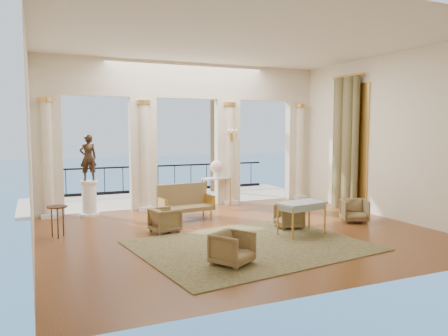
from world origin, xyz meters
name	(u,v)px	position (x,y,z in m)	size (l,w,h in m)	color
floor	(239,232)	(0.00, 0.00, 0.00)	(9.00, 9.00, 0.00)	#532612
room_walls	(263,109)	(0.00, -1.12, 2.88)	(9.00, 9.00, 9.00)	white
arcade	(187,125)	(0.00, 3.82, 2.58)	(9.00, 0.56, 4.50)	beige
terrace	(170,199)	(0.00, 5.80, -0.05)	(10.00, 3.60, 0.10)	#B6AD96
balustrade	(158,181)	(0.00, 7.40, 0.41)	(9.00, 0.06, 1.03)	black
palm_tree	(213,86)	(2.00, 6.60, 4.09)	(2.00, 2.00, 4.50)	#4C3823
sea	(67,184)	(0.00, 60.00, -6.00)	(160.00, 160.00, 0.00)	#2D598E
curtain	(345,143)	(4.28, 1.50, 2.02)	(0.33, 1.40, 4.09)	brown
window_frame	(350,141)	(4.47, 1.50, 2.10)	(0.04, 1.60, 3.40)	gold
wall_sconce	(232,136)	(1.40, 3.51, 2.23)	(0.30, 0.11, 0.33)	gold
rug	(251,246)	(-0.30, -1.20, 0.01)	(4.61, 3.59, 0.02)	#30381A
armchair_a	(232,247)	(-1.19, -2.19, 0.33)	(0.65, 0.61, 0.67)	#40301A
armchair_b	(354,210)	(3.30, -0.17, 0.33)	(0.64, 0.60, 0.66)	#40301A
armchair_c	(289,216)	(1.32, -0.08, 0.31)	(0.61, 0.57, 0.62)	#40301A
armchair_d	(165,219)	(-1.62, 0.74, 0.32)	(0.62, 0.58, 0.64)	#40301A
settee	(185,202)	(-0.73, 1.91, 0.48)	(1.51, 0.75, 0.97)	#40301A
game_table	(302,205)	(1.24, -0.76, 0.69)	(1.21, 0.80, 0.77)	#90AAB5
pedestal	(89,199)	(-3.05, 3.50, 0.48)	(0.55, 0.55, 1.01)	silver
statue	(88,158)	(-3.05, 3.50, 1.65)	(0.47, 0.31, 1.30)	black
console_table	(216,182)	(0.89, 3.55, 0.76)	(1.03, 0.65, 0.91)	silver
urn	(216,168)	(0.89, 3.55, 1.22)	(0.41, 0.41, 0.54)	white
side_table	(57,211)	(-4.00, 1.23, 0.62)	(0.44, 0.44, 0.72)	black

